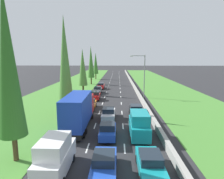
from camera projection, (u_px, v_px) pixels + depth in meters
name	position (u px, v px, depth m)	size (l,w,h in m)	color
ground_plane	(114.00, 84.00, 62.44)	(300.00, 300.00, 0.00)	#28282B
grass_verge_left	(76.00, 84.00, 62.81)	(14.00, 140.00, 0.04)	#478433
grass_verge_right	(159.00, 84.00, 62.00)	(14.00, 140.00, 0.04)	#478433
median_barrier	(132.00, 83.00, 62.20)	(0.44, 120.00, 0.85)	#9E9B93
lane_markings	(114.00, 84.00, 62.43)	(3.64, 116.00, 0.01)	white
blue_sedan_centre_lane	(104.00, 164.00, 13.94)	(1.82, 4.50, 1.64)	#1E47B7
teal_sedan_right_lane	(150.00, 163.00, 14.01)	(1.82, 4.50, 1.64)	teal
blue_hatchback_centre_lane	(108.00, 131.00, 20.20)	(1.74, 3.90, 1.72)	#1E47B7
white_van_left_lane	(55.00, 156.00, 13.92)	(1.96, 4.90, 2.82)	white
white_sedan_centre_lane	(108.00, 113.00, 26.53)	(1.82, 4.50, 1.64)	white
blue_box_truck_left_lane	(79.00, 110.00, 23.09)	(2.46, 9.40, 4.18)	black
orange_sedan_left_lane	(90.00, 104.00, 31.95)	(1.82, 4.50, 1.64)	orange
red_hatchback_left_lane	(95.00, 96.00, 38.86)	(1.74, 3.90, 1.72)	red
teal_van_right_lane	(139.00, 125.00, 20.34)	(1.96, 4.90, 2.82)	teal
grey_sedan_left_lane	(98.00, 90.00, 46.14)	(1.82, 4.50, 1.64)	slate
red_sedan_left_lane	(101.00, 86.00, 52.66)	(1.82, 4.50, 1.64)	red
black_sedan_right_lane	(136.00, 110.00, 28.07)	(1.82, 4.50, 1.64)	black
poplar_tree_nearest	(8.00, 63.00, 14.61)	(2.15, 2.15, 13.96)	#4C3823
poplar_tree_second	(65.00, 58.00, 28.62)	(2.17, 2.17, 14.66)	#4C3823
poplar_tree_third	(83.00, 67.00, 43.27)	(2.06, 2.06, 10.51)	#4C3823
poplar_tree_fourth	(91.00, 62.00, 60.66)	(2.10, 2.10, 12.15)	#4C3823
poplar_tree_fifth	(96.00, 63.00, 75.22)	(2.06, 2.06, 10.52)	#4C3823
street_light_mast	(143.00, 73.00, 40.04)	(3.20, 0.28, 9.00)	gray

